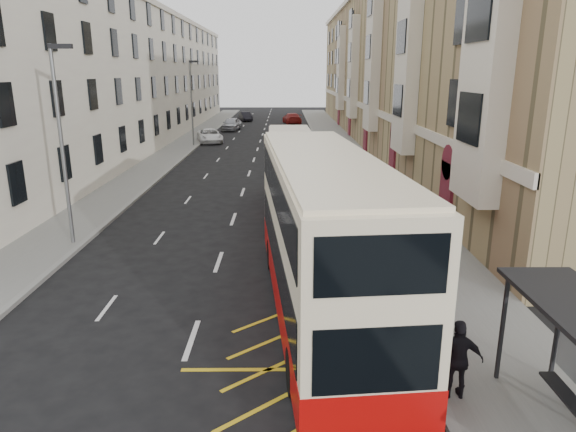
{
  "coord_description": "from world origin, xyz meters",
  "views": [
    {
      "loc": [
        2.57,
        -8.68,
        7.11
      ],
      "look_at": [
        2.69,
        8.93,
        2.15
      ],
      "focal_mm": 32.0,
      "sensor_mm": 36.0,
      "label": 1
    }
  ],
  "objects_px": {
    "street_lamp_far": "(192,98)",
    "car_silver": "(231,124)",
    "car_red": "(292,118)",
    "white_van": "(210,136)",
    "double_decker_rear": "(292,173)",
    "car_dark": "(245,116)",
    "pedestrian_far": "(458,359)",
    "double_decker_front": "(323,236)",
    "street_lamp_near": "(62,136)"
  },
  "relations": [
    {
      "from": "street_lamp_far",
      "to": "car_silver",
      "type": "height_order",
      "value": "street_lamp_far"
    },
    {
      "from": "car_silver",
      "to": "car_red",
      "type": "height_order",
      "value": "car_silver"
    },
    {
      "from": "white_van",
      "to": "double_decker_rear",
      "type": "bearing_deg",
      "value": -87.81
    },
    {
      "from": "car_dark",
      "to": "car_red",
      "type": "distance_m",
      "value": 8.16
    },
    {
      "from": "pedestrian_far",
      "to": "white_van",
      "type": "height_order",
      "value": "pedestrian_far"
    },
    {
      "from": "double_decker_front",
      "to": "car_dark",
      "type": "bearing_deg",
      "value": 91.13
    },
    {
      "from": "street_lamp_near",
      "to": "pedestrian_far",
      "type": "relative_size",
      "value": 4.36
    },
    {
      "from": "car_dark",
      "to": "street_lamp_far",
      "type": "bearing_deg",
      "value": -112.34
    },
    {
      "from": "car_dark",
      "to": "double_decker_rear",
      "type": "bearing_deg",
      "value": -99.06
    },
    {
      "from": "car_silver",
      "to": "white_van",
      "type": "bearing_deg",
      "value": -88.07
    },
    {
      "from": "car_red",
      "to": "car_silver",
      "type": "bearing_deg",
      "value": 39.69
    },
    {
      "from": "white_van",
      "to": "car_red",
      "type": "bearing_deg",
      "value": 51.9
    },
    {
      "from": "car_silver",
      "to": "car_dark",
      "type": "bearing_deg",
      "value": 94.04
    },
    {
      "from": "street_lamp_near",
      "to": "car_silver",
      "type": "xyz_separation_m",
      "value": [
        2.28,
        44.24,
        -3.83
      ]
    },
    {
      "from": "double_decker_rear",
      "to": "pedestrian_far",
      "type": "relative_size",
      "value": 5.58
    },
    {
      "from": "double_decker_front",
      "to": "car_dark",
      "type": "relative_size",
      "value": 3.08
    },
    {
      "from": "street_lamp_far",
      "to": "double_decker_rear",
      "type": "bearing_deg",
      "value": -69.39
    },
    {
      "from": "street_lamp_near",
      "to": "car_dark",
      "type": "height_order",
      "value": "street_lamp_near"
    },
    {
      "from": "street_lamp_far",
      "to": "pedestrian_far",
      "type": "height_order",
      "value": "street_lamp_far"
    },
    {
      "from": "double_decker_rear",
      "to": "car_silver",
      "type": "xyz_separation_m",
      "value": [
        -7.01,
        38.93,
        -1.27
      ]
    },
    {
      "from": "street_lamp_near",
      "to": "white_van",
      "type": "height_order",
      "value": "street_lamp_near"
    },
    {
      "from": "double_decker_rear",
      "to": "street_lamp_far",
      "type": "bearing_deg",
      "value": 109.03
    },
    {
      "from": "street_lamp_far",
      "to": "car_red",
      "type": "bearing_deg",
      "value": 66.41
    },
    {
      "from": "car_dark",
      "to": "car_red",
      "type": "bearing_deg",
      "value": -48.0
    },
    {
      "from": "pedestrian_far",
      "to": "street_lamp_near",
      "type": "bearing_deg",
      "value": -36.05
    },
    {
      "from": "double_decker_rear",
      "to": "car_red",
      "type": "relative_size",
      "value": 1.96
    },
    {
      "from": "car_dark",
      "to": "double_decker_front",
      "type": "bearing_deg",
      "value": -99.65
    },
    {
      "from": "double_decker_rear",
      "to": "white_van",
      "type": "height_order",
      "value": "double_decker_rear"
    },
    {
      "from": "pedestrian_far",
      "to": "car_dark",
      "type": "distance_m",
      "value": 68.71
    },
    {
      "from": "double_decker_rear",
      "to": "car_dark",
      "type": "bearing_deg",
      "value": 95.22
    },
    {
      "from": "white_van",
      "to": "car_dark",
      "type": "xyz_separation_m",
      "value": [
        1.94,
        24.35,
        -0.04
      ]
    },
    {
      "from": "pedestrian_far",
      "to": "car_dark",
      "type": "height_order",
      "value": "pedestrian_far"
    },
    {
      "from": "street_lamp_far",
      "to": "white_van",
      "type": "relative_size",
      "value": 1.59
    },
    {
      "from": "street_lamp_far",
      "to": "car_red",
      "type": "relative_size",
      "value": 1.53
    },
    {
      "from": "street_lamp_near",
      "to": "car_red",
      "type": "height_order",
      "value": "street_lamp_near"
    },
    {
      "from": "pedestrian_far",
      "to": "white_van",
      "type": "bearing_deg",
      "value": -70.85
    },
    {
      "from": "street_lamp_near",
      "to": "car_silver",
      "type": "relative_size",
      "value": 1.7
    },
    {
      "from": "street_lamp_far",
      "to": "double_decker_front",
      "type": "height_order",
      "value": "street_lamp_far"
    },
    {
      "from": "double_decker_rear",
      "to": "pedestrian_far",
      "type": "height_order",
      "value": "double_decker_rear"
    },
    {
      "from": "street_lamp_far",
      "to": "car_silver",
      "type": "xyz_separation_m",
      "value": [
        2.28,
        14.24,
        -3.83
      ]
    },
    {
      "from": "car_silver",
      "to": "car_red",
      "type": "distance_m",
      "value": 11.59
    },
    {
      "from": "car_silver",
      "to": "double_decker_rear",
      "type": "bearing_deg",
      "value": -72.18
    },
    {
      "from": "street_lamp_far",
      "to": "white_van",
      "type": "height_order",
      "value": "street_lamp_far"
    },
    {
      "from": "double_decker_front",
      "to": "car_red",
      "type": "bearing_deg",
      "value": 84.95
    },
    {
      "from": "double_decker_front",
      "to": "car_dark",
      "type": "distance_m",
      "value": 64.09
    },
    {
      "from": "street_lamp_far",
      "to": "car_dark",
      "type": "bearing_deg",
      "value": 83.52
    },
    {
      "from": "double_decker_rear",
      "to": "pedestrian_far",
      "type": "bearing_deg",
      "value": -79.62
    },
    {
      "from": "car_silver",
      "to": "car_red",
      "type": "bearing_deg",
      "value": 55.89
    },
    {
      "from": "pedestrian_far",
      "to": "car_red",
      "type": "distance_m",
      "value": 63.76
    },
    {
      "from": "street_lamp_far",
      "to": "double_decker_front",
      "type": "xyz_separation_m",
      "value": [
        10.03,
        -36.46,
        -2.16
      ]
    }
  ]
}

